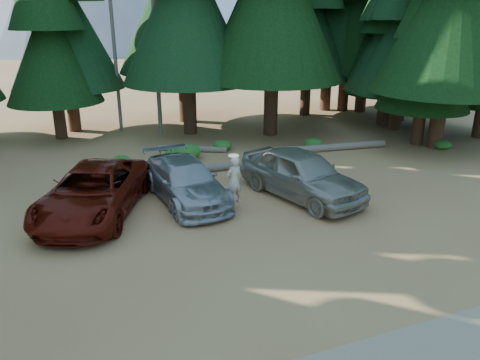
{
  "coord_description": "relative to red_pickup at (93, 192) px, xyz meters",
  "views": [
    {
      "loc": [
        -4.57,
        -11.4,
        6.57
      ],
      "look_at": [
        0.86,
        2.33,
        1.25
      ],
      "focal_mm": 35.0,
      "sensor_mm": 36.0,
      "label": 1
    }
  ],
  "objects": [
    {
      "name": "forest_belt_north",
      "position": [
        3.77,
        10.82,
        -0.83
      ],
      "size": [
        36.0,
        7.0,
        22.0
      ],
      "primitive_type": null,
      "color": "black",
      "rests_on": "ground"
    },
    {
      "name": "silver_minivan_center",
      "position": [
        3.25,
        0.09,
        -0.08
      ],
      "size": [
        2.48,
        5.28,
        1.49
      ],
      "primitive_type": "imported",
      "rotation": [
        0.0,
        0.0,
        0.08
      ],
      "color": "#ACB0B5",
      "rests_on": "ground"
    },
    {
      "name": "log_mid",
      "position": [
        5.25,
        6.17,
        -0.68
      ],
      "size": [
        3.15,
        1.94,
        0.28
      ],
      "primitive_type": "cylinder",
      "rotation": [
        0.0,
        1.57,
        -0.51
      ],
      "color": "slate",
      "rests_on": "ground"
    },
    {
      "name": "silver_minivan_right",
      "position": [
        7.36,
        -1.16,
        0.08
      ],
      "size": [
        3.52,
        5.71,
        1.82
      ],
      "primitive_type": "imported",
      "rotation": [
        0.0,
        0.0,
        0.28
      ],
      "color": "#A6A294",
      "rests_on": "ground"
    },
    {
      "name": "shrub_edge_east",
      "position": [
        17.17,
        1.93,
        -0.59
      ],
      "size": [
        0.85,
        0.85,
        0.47
      ],
      "primitive_type": "ellipsoid",
      "color": "#24641E",
      "rests_on": "ground"
    },
    {
      "name": "shrub_center_right",
      "position": [
        6.7,
        5.82,
        -0.57
      ],
      "size": [
        0.94,
        0.94,
        0.52
      ],
      "primitive_type": "ellipsoid",
      "color": "#24641E",
      "rests_on": "ground"
    },
    {
      "name": "shrub_far_right",
      "position": [
        11.14,
        4.47,
        -0.56
      ],
      "size": [
        0.96,
        0.96,
        0.53
      ],
      "primitive_type": "ellipsoid",
      "color": "#24641E",
      "rests_on": "ground"
    },
    {
      "name": "ground",
      "position": [
        3.77,
        -4.18,
        -0.83
      ],
      "size": [
        160.0,
        160.0,
        0.0
      ],
      "primitive_type": "plane",
      "color": "#A56646",
      "rests_on": "ground"
    },
    {
      "name": "shrub_left",
      "position": [
        1.62,
        5.19,
        -0.6
      ],
      "size": [
        0.83,
        0.83,
        0.46
      ],
      "primitive_type": "ellipsoid",
      "color": "#24641E",
      "rests_on": "ground"
    },
    {
      "name": "snag_front",
      "position": [
        4.57,
        10.32,
        5.17
      ],
      "size": [
        0.24,
        0.24,
        12.0
      ],
      "primitive_type": "cylinder",
      "color": "slate",
      "rests_on": "ground"
    },
    {
      "name": "red_pickup",
      "position": [
        0.0,
        0.0,
        0.0
      ],
      "size": [
        4.93,
        6.55,
        1.65
      ],
      "primitive_type": "imported",
      "rotation": [
        0.0,
        0.0,
        -0.42
      ],
      "color": "#601108",
      "rests_on": "ground"
    },
    {
      "name": "snag_back",
      "position": [
        2.57,
        11.82,
        4.17
      ],
      "size": [
        0.2,
        0.2,
        10.0
      ],
      "primitive_type": "cylinder",
      "color": "slate",
      "rests_on": "ground"
    },
    {
      "name": "shrub_right",
      "position": [
        4.65,
        5.02,
        -0.46
      ],
      "size": [
        1.32,
        1.32,
        0.73
      ],
      "primitive_type": "ellipsoid",
      "color": "#24641E",
      "rests_on": "ground"
    },
    {
      "name": "frisbee_player",
      "position": [
        4.64,
        -1.28,
        0.22
      ],
      "size": [
        0.7,
        0.54,
        1.76
      ],
      "rotation": [
        0.0,
        0.0,
        3.38
      ],
      "color": "beige",
      "rests_on": "ground"
    },
    {
      "name": "log_right",
      "position": [
        11.84,
        3.73,
        -0.65
      ],
      "size": [
        5.68,
        1.03,
        0.36
      ],
      "primitive_type": "cylinder",
      "rotation": [
        0.0,
        1.57,
        -0.12
      ],
      "color": "slate",
      "rests_on": "ground"
    },
    {
      "name": "log_left",
      "position": [
        4.08,
        2.88,
        -0.66
      ],
      "size": [
        4.77,
        0.45,
        0.34
      ],
      "primitive_type": "cylinder",
      "rotation": [
        0.0,
        1.57,
        -0.02
      ],
      "color": "slate",
      "rests_on": "ground"
    },
    {
      "name": "shrub_center_left",
      "position": [
        4.14,
        5.25,
        -0.56
      ],
      "size": [
        0.96,
        0.96,
        0.53
      ],
      "primitive_type": "ellipsoid",
      "color": "#24641E",
      "rests_on": "ground"
    }
  ]
}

